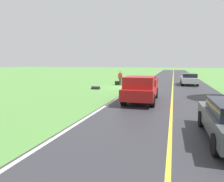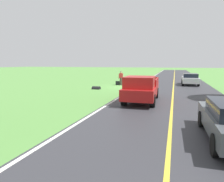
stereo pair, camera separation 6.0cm
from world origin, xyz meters
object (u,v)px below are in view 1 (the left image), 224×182
hitchhiker_walking (120,77)px  suitcase_carried (117,83)px  pickup_truck_passing (141,88)px  sedan_near_oncoming (189,79)px

hitchhiker_walking → suitcase_carried: hitchhiker_walking is taller
hitchhiker_walking → pickup_truck_passing: (-4.07, 9.70, -0.01)m
suitcase_carried → pickup_truck_passing: pickup_truck_passing is taller
hitchhiker_walking → suitcase_carried: bearing=9.9°
hitchhiker_walking → suitcase_carried: 0.85m
pickup_truck_passing → sedan_near_oncoming: pickup_truck_passing is taller
suitcase_carried → sedan_near_oncoming: sedan_near_oncoming is taller
suitcase_carried → hitchhiker_walking: bearing=100.9°
hitchhiker_walking → pickup_truck_passing: 10.52m
sedan_near_oncoming → hitchhiker_walking: bearing=19.6°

